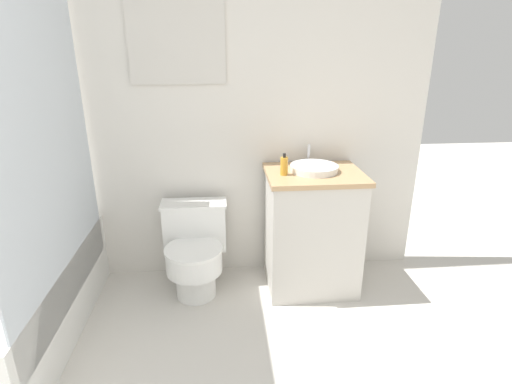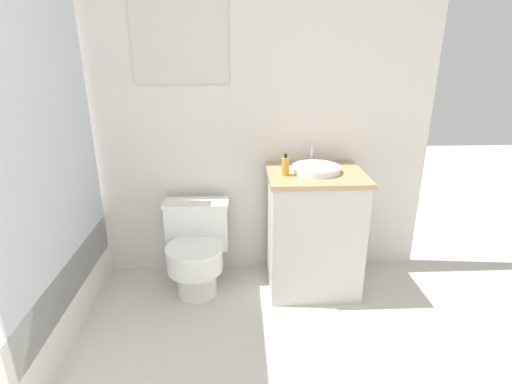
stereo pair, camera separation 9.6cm
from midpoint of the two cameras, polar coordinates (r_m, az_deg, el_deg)
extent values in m
cube|color=silver|center=(2.69, -13.36, 13.00)|extent=(3.42, 0.05, 2.50)
cube|color=beige|center=(2.62, -12.47, 21.32)|extent=(0.59, 0.02, 0.60)
cube|color=silver|center=(2.62, -12.48, 21.33)|extent=(0.56, 0.01, 0.57)
cube|color=white|center=(2.66, -32.83, -13.45)|extent=(0.70, 1.34, 0.46)
cube|color=silver|center=(2.19, -29.13, 5.24)|extent=(0.01, 1.24, 1.72)
cylinder|color=white|center=(2.73, -9.61, -12.40)|extent=(0.26, 0.26, 0.21)
cylinder|color=white|center=(2.60, -9.90, -9.66)|extent=(0.35, 0.35, 0.14)
cylinder|color=white|center=(2.56, -10.01, -8.11)|extent=(0.37, 0.37, 0.02)
cube|color=white|center=(2.74, -9.71, -4.93)|extent=(0.41, 0.18, 0.32)
cube|color=white|center=(2.68, -9.92, -1.67)|extent=(0.43, 0.18, 0.02)
cube|color=beige|center=(2.68, 6.90, -5.82)|extent=(0.58, 0.47, 0.79)
cube|color=tan|center=(2.53, 7.29, 2.51)|extent=(0.61, 0.50, 0.03)
cylinder|color=white|center=(2.54, 7.23, 3.40)|extent=(0.30, 0.30, 0.04)
cylinder|color=silver|center=(2.69, 6.49, 5.39)|extent=(0.02, 0.02, 0.13)
cylinder|color=gold|center=(2.44, 2.90, 3.70)|extent=(0.05, 0.05, 0.11)
cylinder|color=black|center=(2.42, 2.93, 5.23)|extent=(0.02, 0.02, 0.02)
camera|label=1|loc=(0.05, -91.19, -0.44)|focal=28.00mm
camera|label=2|loc=(0.05, 88.81, 0.44)|focal=28.00mm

